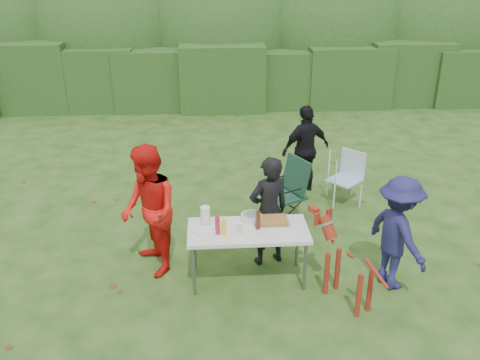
{
  "coord_description": "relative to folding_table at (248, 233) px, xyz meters",
  "views": [
    {
      "loc": [
        -0.42,
        -5.54,
        3.88
      ],
      "look_at": [
        0.01,
        0.84,
        1.0
      ],
      "focal_mm": 38.0,
      "sensor_mm": 36.0,
      "label": 1
    }
  ],
  "objects": [
    {
      "name": "focaccia_bread",
      "position": [
        0.3,
        0.15,
        0.09
      ],
      "size": [
        0.4,
        0.26,
        0.04
      ],
      "primitive_type": "cube",
      "color": "#A16F32",
      "rests_on": "food_tray"
    },
    {
      "name": "ground",
      "position": [
        -0.05,
        0.08,
        -0.69
      ],
      "size": [
        80.0,
        80.0,
        0.0
      ],
      "primitive_type": "plane",
      "color": "#1E4211"
    },
    {
      "name": "person_black_puffy",
      "position": [
        1.21,
        2.63,
        0.09
      ],
      "size": [
        0.98,
        0.69,
        1.55
      ],
      "primitive_type": "imported",
      "rotation": [
        0.0,
        0.0,
        3.52
      ],
      "color": "black",
      "rests_on": "ground"
    },
    {
      "name": "mustard_bottle",
      "position": [
        -0.31,
        -0.11,
        0.15
      ],
      "size": [
        0.06,
        0.06,
        0.2
      ],
      "primitive_type": "cylinder",
      "color": "yellow",
      "rests_on": "folding_table"
    },
    {
      "name": "food_tray",
      "position": [
        0.3,
        0.15,
        0.06
      ],
      "size": [
        0.45,
        0.3,
        0.02
      ],
      "primitive_type": "cube",
      "color": "#B7B7BA",
      "rests_on": "folding_table"
    },
    {
      "name": "camping_chair",
      "position": [
        0.66,
        1.49,
        -0.17
      ],
      "size": [
        0.87,
        0.87,
        1.04
      ],
      "primitive_type": null,
      "rotation": [
        0.0,
        0.0,
        3.62
      ],
      "color": "#183C2B",
      "rests_on": "ground"
    },
    {
      "name": "hedge_row",
      "position": [
        -0.05,
        8.08,
        0.16
      ],
      "size": [
        22.0,
        1.4,
        1.7
      ],
      "primitive_type": "cube",
      "color": "#23471C",
      "rests_on": "ground"
    },
    {
      "name": "plate_stack",
      "position": [
        -0.52,
        -0.08,
        0.08
      ],
      "size": [
        0.24,
        0.24,
        0.05
      ],
      "primitive_type": "cylinder",
      "color": "white",
      "rests_on": "folding_table"
    },
    {
      "name": "person_red_jacket",
      "position": [
        -1.24,
        0.31,
        0.18
      ],
      "size": [
        0.93,
        1.03,
        1.74
      ],
      "primitive_type": "imported",
      "rotation": [
        0.0,
        0.0,
        -1.18
      ],
      "color": "red",
      "rests_on": "ground"
    },
    {
      "name": "paper_towel_roll",
      "position": [
        -0.53,
        0.13,
        0.18
      ],
      "size": [
        0.12,
        0.12,
        0.26
      ],
      "primitive_type": "cylinder",
      "color": "white",
      "rests_on": "folding_table"
    },
    {
      "name": "ketchup_bottle",
      "position": [
        -0.38,
        -0.09,
        0.16
      ],
      "size": [
        0.06,
        0.06,
        0.22
      ],
      "primitive_type": "cylinder",
      "color": "#B62237",
      "rests_on": "folding_table"
    },
    {
      "name": "person_cook",
      "position": [
        0.3,
        0.4,
        0.08
      ],
      "size": [
        0.65,
        0.53,
        1.54
      ],
      "primitive_type": "imported",
      "rotation": [
        0.0,
        0.0,
        3.48
      ],
      "color": "black",
      "rests_on": "ground"
    },
    {
      "name": "shrub_backdrop",
      "position": [
        -0.05,
        9.68,
        0.91
      ],
      "size": [
        20.0,
        2.6,
        3.2
      ],
      "primitive_type": "ellipsoid",
      "color": "#3D6628",
      "rests_on": "ground"
    },
    {
      "name": "cup_stack",
      "position": [
        -0.12,
        -0.16,
        0.14
      ],
      "size": [
        0.08,
        0.08,
        0.18
      ],
      "primitive_type": "cylinder",
      "color": "white",
      "rests_on": "folding_table"
    },
    {
      "name": "beer_bottle",
      "position": [
        0.12,
        0.0,
        0.17
      ],
      "size": [
        0.06,
        0.06,
        0.24
      ],
      "primitive_type": "cylinder",
      "color": "#47230F",
      "rests_on": "folding_table"
    },
    {
      "name": "pasta_bowl",
      "position": [
        0.05,
        0.2,
        0.1
      ],
      "size": [
        0.26,
        0.26,
        0.1
      ],
      "primitive_type": "cylinder",
      "color": "silver",
      "rests_on": "folding_table"
    },
    {
      "name": "folding_table",
      "position": [
        0.0,
        0.0,
        0.0
      ],
      "size": [
        1.5,
        0.7,
        0.74
      ],
      "color": "silver",
      "rests_on": "ground"
    },
    {
      "name": "lawn_chair",
      "position": [
        1.79,
        2.12,
        -0.25
      ],
      "size": [
        0.74,
        0.74,
        0.88
      ],
      "primitive_type": null,
      "rotation": [
        0.0,
        0.0,
        3.88
      ],
      "color": "#398FC6",
      "rests_on": "ground"
    },
    {
      "name": "child",
      "position": [
        1.81,
        -0.23,
        0.06
      ],
      "size": [
        0.85,
        1.09,
        1.48
      ],
      "primitive_type": "imported",
      "rotation": [
        0.0,
        0.0,
        1.92
      ],
      "color": "#1E1D51",
      "rests_on": "ground"
    },
    {
      "name": "dog",
      "position": [
        1.15,
        -0.54,
        -0.19
      ],
      "size": [
        0.91,
        1.12,
        1.0
      ],
      "primitive_type": null,
      "rotation": [
        0.0,
        0.0,
        2.11
      ],
      "color": "maroon",
      "rests_on": "ground"
    }
  ]
}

